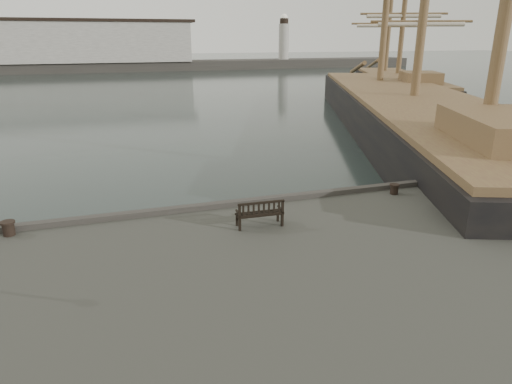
{
  "coord_description": "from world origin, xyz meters",
  "views": [
    {
      "loc": [
        -3.49,
        -14.41,
        7.09
      ],
      "look_at": [
        1.02,
        -0.5,
        2.1
      ],
      "focal_mm": 32.0,
      "sensor_mm": 36.0,
      "label": 1
    }
  ],
  "objects_px": {
    "bench": "(260,218)",
    "bollard_left": "(8,228)",
    "bollard_right": "(394,189)",
    "tall_ship_far": "(396,92)",
    "tall_ship_main": "(411,124)"
  },
  "relations": [
    {
      "from": "bench",
      "to": "tall_ship_far",
      "type": "relative_size",
      "value": 0.05
    },
    {
      "from": "bollard_right",
      "to": "tall_ship_far",
      "type": "height_order",
      "value": "tall_ship_far"
    },
    {
      "from": "tall_ship_far",
      "to": "bench",
      "type": "bearing_deg",
      "value": -106.87
    },
    {
      "from": "bollard_right",
      "to": "tall_ship_main",
      "type": "distance_m",
      "value": 19.37
    },
    {
      "from": "bench",
      "to": "bollard_left",
      "type": "height_order",
      "value": "bench"
    },
    {
      "from": "bench",
      "to": "bollard_left",
      "type": "bearing_deg",
      "value": 169.67
    },
    {
      "from": "bench",
      "to": "bollard_left",
      "type": "relative_size",
      "value": 3.36
    },
    {
      "from": "tall_ship_main",
      "to": "bollard_left",
      "type": "bearing_deg",
      "value": -127.79
    },
    {
      "from": "bollard_left",
      "to": "tall_ship_main",
      "type": "relative_size",
      "value": 0.01
    },
    {
      "from": "bollard_left",
      "to": "bollard_right",
      "type": "height_order",
      "value": "bollard_left"
    },
    {
      "from": "bench",
      "to": "bollard_right",
      "type": "relative_size",
      "value": 3.88
    },
    {
      "from": "bollard_left",
      "to": "tall_ship_far",
      "type": "distance_m",
      "value": 49.82
    },
    {
      "from": "bollard_right",
      "to": "bench",
      "type": "bearing_deg",
      "value": -166.79
    },
    {
      "from": "bollard_right",
      "to": "tall_ship_main",
      "type": "height_order",
      "value": "tall_ship_main"
    },
    {
      "from": "tall_ship_main",
      "to": "tall_ship_far",
      "type": "distance_m",
      "value": 22.28
    }
  ]
}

